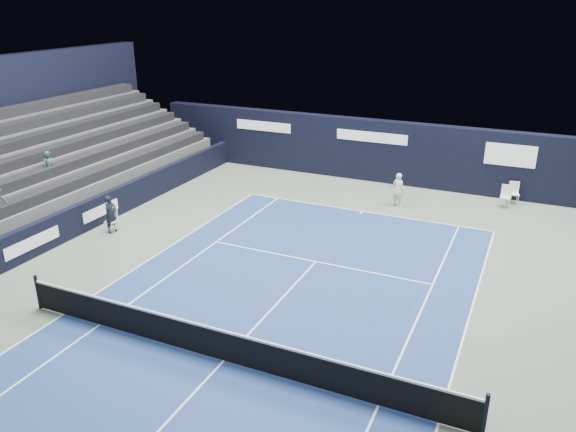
% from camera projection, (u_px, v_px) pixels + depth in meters
% --- Properties ---
extents(ground, '(48.00, 48.00, 0.00)m').
position_uv_depth(ground, '(259.00, 323.00, 16.19)').
color(ground, '#536258').
rests_on(ground, ground).
extents(court_surface, '(10.97, 23.77, 0.01)m').
position_uv_depth(court_surface, '(224.00, 361.00, 14.49)').
color(court_surface, navy).
rests_on(court_surface, ground).
extents(folding_chair_back_a, '(0.52, 0.54, 1.00)m').
position_uv_depth(folding_chair_back_a, '(514.00, 189.00, 25.39)').
color(folding_chair_back_a, white).
rests_on(folding_chair_back_a, ground).
extents(folding_chair_back_b, '(0.46, 0.44, 1.01)m').
position_uv_depth(folding_chair_back_b, '(506.00, 195.00, 24.90)').
color(folding_chair_back_b, silver).
rests_on(folding_chair_back_b, ground).
extents(line_judge_chair, '(0.51, 0.50, 0.96)m').
position_uv_depth(line_judge_chair, '(112.00, 218.00, 22.37)').
color(line_judge_chair, white).
rests_on(line_judge_chair, ground).
extents(line_judge, '(0.41, 0.58, 1.53)m').
position_uv_depth(line_judge, '(111.00, 214.00, 22.16)').
color(line_judge, black).
rests_on(line_judge, ground).
extents(court_markings, '(11.03, 23.83, 0.00)m').
position_uv_depth(court_markings, '(224.00, 361.00, 14.49)').
color(court_markings, white).
rests_on(court_markings, court_surface).
extents(tennis_net, '(12.90, 0.10, 1.10)m').
position_uv_depth(tennis_net, '(223.00, 344.00, 14.31)').
color(tennis_net, black).
rests_on(tennis_net, ground).
extents(back_sponsor_wall, '(26.00, 0.63, 3.10)m').
position_uv_depth(back_sponsor_wall, '(392.00, 152.00, 27.90)').
color(back_sponsor_wall, black).
rests_on(back_sponsor_wall, ground).
extents(side_barrier_left, '(0.33, 22.00, 1.20)m').
position_uv_depth(side_barrier_left, '(97.00, 210.00, 23.00)').
color(side_barrier_left, black).
rests_on(side_barrier_left, ground).
extents(spectator_stand, '(6.00, 18.00, 6.40)m').
position_uv_depth(spectator_stand, '(43.00, 162.00, 24.82)').
color(spectator_stand, '#464648').
rests_on(spectator_stand, ground).
extents(tennis_player, '(0.64, 0.87, 1.53)m').
position_uv_depth(tennis_player, '(398.00, 189.00, 25.00)').
color(tennis_player, white).
rests_on(tennis_player, ground).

